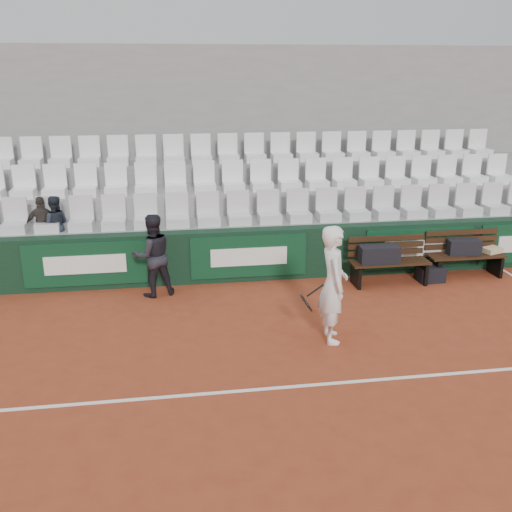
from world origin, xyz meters
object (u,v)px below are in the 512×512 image
at_px(bench_right, 464,265).
at_px(sports_bag_ground, 431,274).
at_px(sports_bag_left, 379,254).
at_px(bench_left, 389,272).
at_px(spectator_c, 52,201).
at_px(water_bottle_near, 334,283).
at_px(ball_kid, 153,255).
at_px(spectator_b, 40,202).
at_px(sports_bag_right, 464,247).
at_px(water_bottle_far, 443,275).
at_px(tennis_player, 333,284).

height_order(bench_right, sports_bag_ground, bench_right).
bearing_deg(sports_bag_left, bench_right, 6.05).
bearing_deg(bench_left, spectator_c, 169.51).
xyz_separation_m(bench_left, sports_bag_ground, (0.85, -0.02, -0.08)).
xyz_separation_m(water_bottle_near, ball_kid, (-3.28, 0.20, 0.64)).
xyz_separation_m(sports_bag_left, sports_bag_ground, (1.08, 0.01, -0.46)).
height_order(ball_kid, spectator_b, spectator_b).
height_order(bench_left, sports_bag_right, sports_bag_right).
xyz_separation_m(bench_right, water_bottle_far, (-0.55, -0.22, -0.10)).
distance_m(sports_bag_ground, spectator_b, 7.49).
xyz_separation_m(water_bottle_near, water_bottle_far, (2.18, 0.06, 0.01)).
bearing_deg(water_bottle_far, spectator_b, 170.94).
distance_m(sports_bag_left, tennis_player, 2.56).
xyz_separation_m(sports_bag_ground, spectator_b, (-7.27, 1.16, 1.40)).
distance_m(sports_bag_left, spectator_b, 6.37).
xyz_separation_m(bench_right, spectator_c, (-7.83, 0.98, 1.33)).
relative_size(sports_bag_ground, water_bottle_far, 2.02).
xyz_separation_m(sports_bag_ground, tennis_player, (-2.57, -2.08, 0.74)).
distance_m(water_bottle_far, ball_kid, 5.50).
distance_m(bench_right, sports_bag_right, 0.37).
relative_size(bench_left, spectator_b, 1.36).
bearing_deg(bench_left, water_bottle_far, -2.41).
relative_size(tennis_player, spectator_b, 1.62).
xyz_separation_m(bench_right, sports_bag_left, (-1.85, -0.20, 0.38)).
bearing_deg(tennis_player, ball_kid, 140.63).
height_order(bench_left, ball_kid, ball_kid).
bearing_deg(water_bottle_far, sports_bag_left, 179.17).
bearing_deg(sports_bag_left, tennis_player, -125.77).
bearing_deg(ball_kid, water_bottle_far, 161.50).
xyz_separation_m(spectator_b, spectator_c, (0.21, 0.00, 0.00)).
relative_size(bench_left, water_bottle_near, 6.76).
bearing_deg(water_bottle_far, ball_kid, 178.53).
bearing_deg(sports_bag_right, water_bottle_near, -173.56).
bearing_deg(bench_right, spectator_c, 172.87).
height_order(sports_bag_left, spectator_c, spectator_c).
xyz_separation_m(bench_right, sports_bag_ground, (-0.77, -0.19, -0.08)).
height_order(sports_bag_ground, spectator_c, spectator_c).
xyz_separation_m(ball_kid, spectator_b, (-2.03, 1.05, 0.80)).
relative_size(sports_bag_ground, spectator_b, 0.44).
height_order(water_bottle_near, tennis_player, tennis_player).
xyz_separation_m(sports_bag_left, sports_bag_right, (1.81, 0.23, -0.02)).
bearing_deg(sports_bag_ground, spectator_c, 170.62).
distance_m(bench_left, bench_right, 1.63).
height_order(water_bottle_near, water_bottle_far, water_bottle_far).
xyz_separation_m(water_bottle_far, spectator_b, (-7.49, 1.19, 1.43)).
distance_m(bench_left, spectator_c, 6.45).
bearing_deg(water_bottle_near, sports_bag_right, 6.44).
xyz_separation_m(bench_left, tennis_player, (-1.72, -2.09, 0.67)).
relative_size(water_bottle_near, ball_kid, 0.15).
height_order(bench_left, sports_bag_ground, bench_left).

